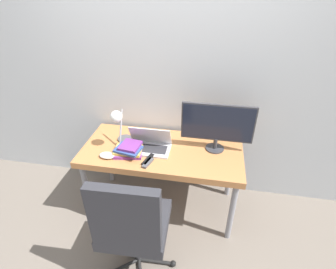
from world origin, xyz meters
TOP-DOWN VIEW (x-y plane):
  - ground_plane at (0.00, 0.00)m, footprint 12.00×12.00m
  - wall_back at (0.00, 0.74)m, footprint 8.00×0.05m
  - desk at (0.00, 0.34)m, footprint 1.44×0.67m
  - laptop at (-0.11, 0.32)m, footprint 0.37×0.22m
  - monitor at (0.47, 0.42)m, footprint 0.62×0.16m
  - desk_lamp at (-0.38, 0.31)m, footprint 0.13×0.26m
  - office_chair at (-0.07, -0.40)m, footprint 0.58×0.60m
  - book_stack at (-0.27, 0.20)m, footprint 0.26×0.22m
  - tv_remote at (-0.07, 0.10)m, footprint 0.08×0.14m
  - media_remote at (-0.08, 0.15)m, footprint 0.08×0.16m
  - game_controller at (-0.44, 0.13)m, footprint 0.14×0.09m

SIDE VIEW (x-z plane):
  - ground_plane at x=0.00m, z-range 0.00..0.00m
  - office_chair at x=-0.07m, z-range 0.06..1.08m
  - desk at x=0.00m, z-range 0.29..1.00m
  - tv_remote at x=-0.07m, z-range 0.71..0.73m
  - media_remote at x=-0.08m, z-range 0.71..0.73m
  - game_controller at x=-0.44m, z-range 0.71..0.75m
  - laptop at x=-0.11m, z-range 0.65..0.86m
  - book_stack at x=-0.27m, z-range 0.71..0.81m
  - monitor at x=0.47m, z-range 0.74..1.18m
  - desk_lamp at x=-0.38m, z-range 0.78..1.15m
  - wall_back at x=0.00m, z-range 0.00..2.60m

